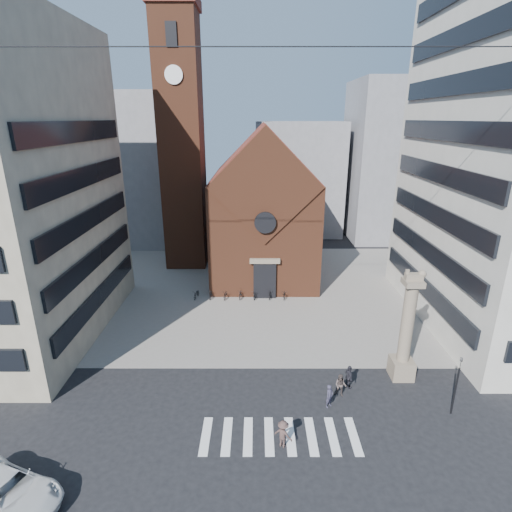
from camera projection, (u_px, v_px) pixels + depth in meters
The scene contains 22 objects.
ground at pixel (269, 403), 27.36m from camera, with size 120.00×120.00×0.00m, color black.
piazza at pixel (264, 290), 45.31m from camera, with size 46.00×30.00×0.05m, color gray.
zebra_crossing at pixel (280, 436), 24.53m from camera, with size 10.20×3.20×0.01m, color white, non-canonical shape.
church at pixel (264, 210), 48.40m from camera, with size 12.00×16.65×18.00m.
campanile at pixel (182, 142), 48.66m from camera, with size 5.50×5.50×31.20m.
bg_block_left at pixel (133, 169), 61.57m from camera, with size 16.00×14.00×22.00m, color gray.
bg_block_mid at pixel (297, 178), 66.92m from camera, with size 14.00×12.00×18.00m, color gray.
bg_block_right at pixel (401, 161), 63.09m from camera, with size 16.00×14.00×24.00m, color gray.
lion_column at pixel (406, 336), 29.05m from camera, with size 1.63×1.60×8.68m.
traffic_light at pixel (456, 384), 25.66m from camera, with size 0.13×0.16×4.30m.
white_car at pixel (6, 491), 19.97m from camera, with size 2.71×5.88×1.63m, color silver.
pedestrian_0 at pixel (329, 396), 26.78m from camera, with size 0.61×0.40×1.68m, color #333043.
pedestrian_1 at pixel (341, 385), 27.84m from camera, with size 0.82×0.64×1.69m, color #4C403D.
pedestrian_2 at pixel (349, 377), 28.63m from camera, with size 1.06×0.44×1.82m, color #24232A.
pedestrian_3 at pixel (283, 434), 23.50m from camera, with size 1.15×0.66×1.78m, color #493430.
scooter_0 at pixel (197, 294), 43.09m from camera, with size 0.62×1.78×0.94m, color black.
scooter_1 at pixel (211, 293), 43.07m from camera, with size 0.49×1.73×1.04m, color black.
scooter_2 at pixel (226, 294), 43.09m from camera, with size 0.62×1.78×0.94m, color black.
scooter_3 at pixel (241, 293), 43.07m from camera, with size 0.49×1.73×1.04m, color black.
scooter_4 at pixel (255, 294), 43.08m from camera, with size 0.62×1.78×0.94m, color black.
scooter_5 at pixel (270, 293), 43.06m from camera, with size 0.49×1.73×1.04m, color black.
scooter_6 at pixel (285, 294), 43.08m from camera, with size 0.62×1.78×0.94m, color black.
Camera 1 is at (-0.89, -22.54, 18.51)m, focal length 28.00 mm.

